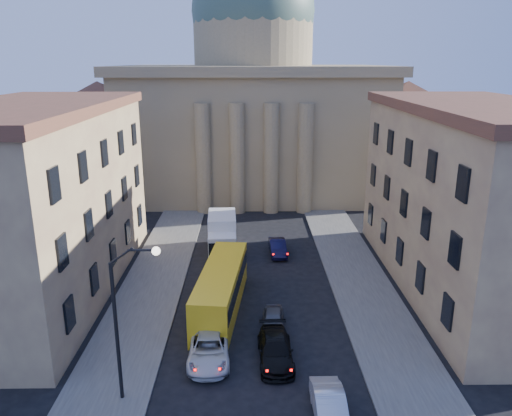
% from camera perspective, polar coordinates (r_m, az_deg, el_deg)
% --- Properties ---
extents(sidewalk_left, '(5.00, 60.00, 0.15)m').
position_cam_1_polar(sidewalk_left, '(38.26, -12.90, -11.27)').
color(sidewalk_left, '#4F4D48').
rests_on(sidewalk_left, ground).
extents(sidewalk_right, '(5.00, 60.00, 0.15)m').
position_cam_1_polar(sidewalk_right, '(38.51, 13.19, -11.10)').
color(sidewalk_right, '#4F4D48').
rests_on(sidewalk_right, ground).
extents(church, '(68.02, 28.76, 36.60)m').
position_cam_1_polar(church, '(70.76, -0.31, 11.83)').
color(church, '#847451').
rests_on(church, ground).
extents(building_left, '(11.60, 26.60, 14.70)m').
position_cam_1_polar(building_left, '(41.80, -23.89, 0.92)').
color(building_left, tan).
rests_on(building_left, ground).
extents(building_right, '(11.60, 26.60, 14.70)m').
position_cam_1_polar(building_right, '(42.26, 23.83, 1.09)').
color(building_right, tan).
rests_on(building_right, ground).
extents(street_lamp, '(2.62, 0.44, 8.83)m').
position_cam_1_polar(street_lamp, '(26.93, -14.73, -11.38)').
color(street_lamp, black).
rests_on(street_lamp, ground).
extents(car_right_near, '(1.65, 4.51, 1.48)m').
position_cam_1_polar(car_right_near, '(27.48, 8.43, -21.63)').
color(car_right_near, '#B9BBC2').
rests_on(car_right_near, ground).
extents(car_left_mid, '(2.75, 5.52, 1.50)m').
position_cam_1_polar(car_left_mid, '(31.76, -5.40, -15.69)').
color(car_left_mid, silver).
rests_on(car_left_mid, ground).
extents(car_right_mid, '(2.22, 5.14, 1.47)m').
position_cam_1_polar(car_right_mid, '(31.56, 2.23, -15.88)').
color(car_right_mid, black).
rests_on(car_right_mid, ground).
extents(car_right_far, '(1.77, 3.89, 1.30)m').
position_cam_1_polar(car_right_far, '(34.79, 1.96, -12.73)').
color(car_right_far, '#4D4E52').
rests_on(car_right_far, ground).
extents(car_right_distant, '(1.69, 4.31, 1.40)m').
position_cam_1_polar(car_right_distant, '(47.25, 2.48, -4.51)').
color(car_right_distant, black).
rests_on(car_right_distant, ground).
extents(city_bus, '(3.71, 11.48, 3.18)m').
position_cam_1_polar(city_bus, '(36.94, -4.02, -9.08)').
color(city_bus, yellow).
rests_on(city_bus, ground).
extents(box_truck, '(2.86, 6.61, 3.57)m').
position_cam_1_polar(box_truck, '(47.34, -3.89, -3.22)').
color(box_truck, silver).
rests_on(box_truck, ground).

